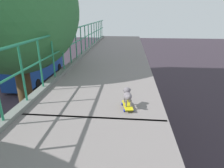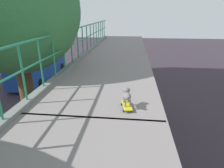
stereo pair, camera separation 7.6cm
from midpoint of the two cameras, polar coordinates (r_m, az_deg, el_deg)
overpass_deck at (r=3.26m, az=-10.41°, el=-20.10°), size 3.01×28.60×0.41m
city_bus at (r=24.51m, az=-21.47°, el=5.90°), size 2.76×10.41×3.56m
roadside_tree_mid at (r=7.47m, az=-27.74°, el=18.01°), size 4.38×4.38×9.71m
toy_skateboard at (r=4.08m, az=4.07°, el=-6.36°), size 0.27×0.49×0.08m
small_dog at (r=4.04m, az=4.08°, el=-3.11°), size 0.21×0.40×0.34m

